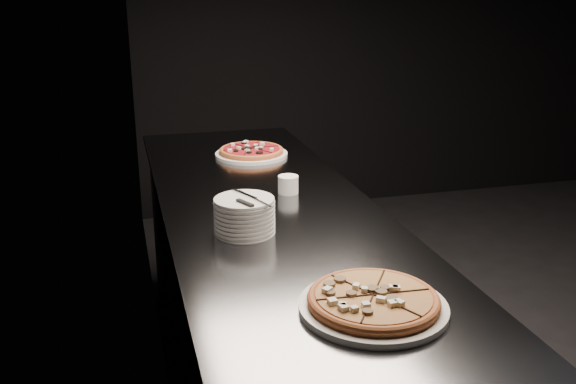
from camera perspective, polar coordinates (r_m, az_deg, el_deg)
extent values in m
cube|color=black|center=(2.06, -11.88, 10.39)|extent=(0.02, 5.00, 2.80)
cube|color=black|center=(5.25, 15.32, 14.72)|extent=(5.00, 0.02, 2.80)
cube|color=slate|center=(2.43, -1.46, -11.88)|extent=(0.70, 2.40, 0.90)
cube|color=slate|center=(2.23, -1.55, -1.62)|extent=(0.74, 2.44, 0.02)
cylinder|color=white|center=(1.57, 7.56, -10.10)|extent=(0.36, 0.36, 0.02)
cylinder|color=#B66536|center=(1.56, 7.59, -9.61)|extent=(0.33, 0.33, 0.01)
torus|color=#B66536|center=(1.56, 7.60, -9.40)|extent=(0.34, 0.34, 0.02)
cylinder|color=gold|center=(1.56, 7.61, -9.21)|extent=(0.29, 0.29, 0.01)
cylinder|color=white|center=(2.89, -3.27, 3.35)|extent=(0.32, 0.32, 0.02)
cylinder|color=#B66536|center=(2.88, -3.28, 3.62)|extent=(0.30, 0.30, 0.01)
torus|color=#B66536|center=(2.88, -3.28, 3.73)|extent=(0.30, 0.30, 0.02)
cylinder|color=maroon|center=(2.88, -3.28, 3.83)|extent=(0.26, 0.26, 0.01)
cylinder|color=white|center=(2.01, -3.86, -3.42)|extent=(0.19, 0.19, 0.01)
cylinder|color=white|center=(2.01, -3.87, -3.04)|extent=(0.19, 0.19, 0.01)
cylinder|color=white|center=(2.00, -3.88, -2.67)|extent=(0.19, 0.19, 0.01)
cylinder|color=white|center=(2.00, -3.89, -2.29)|extent=(0.19, 0.19, 0.01)
cylinder|color=white|center=(1.99, -3.90, -1.91)|extent=(0.19, 0.19, 0.01)
cylinder|color=white|center=(1.99, -3.91, -1.53)|extent=(0.19, 0.19, 0.01)
cylinder|color=white|center=(1.98, -3.91, -1.15)|extent=(0.19, 0.19, 0.01)
cylinder|color=white|center=(1.98, -3.92, -0.77)|extent=(0.19, 0.19, 0.01)
cube|color=silver|center=(2.01, -3.88, -0.18)|extent=(0.06, 0.12, 0.00)
cube|color=black|center=(1.93, -3.85, -0.97)|extent=(0.04, 0.07, 0.01)
cube|color=silver|center=(1.97, -3.07, -0.55)|extent=(0.03, 0.19, 0.00)
cylinder|color=white|center=(2.37, 0.02, 0.67)|extent=(0.08, 0.08, 0.07)
cylinder|color=black|center=(2.36, 0.02, 1.26)|extent=(0.06, 0.06, 0.01)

